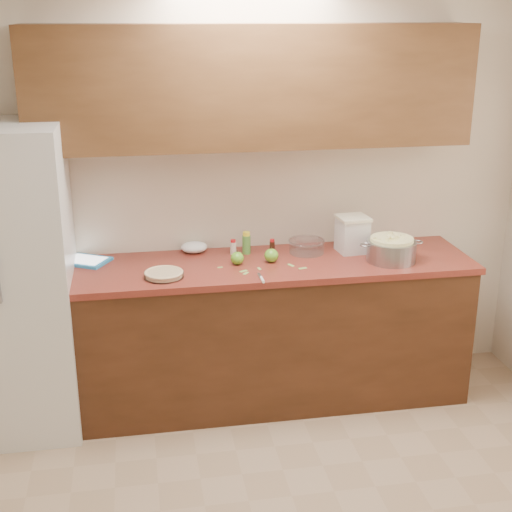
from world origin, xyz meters
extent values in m
plane|color=beige|center=(0.00, 1.80, 1.30)|extent=(3.60, 0.00, 3.60)
cube|color=#482514|center=(0.00, 1.48, 0.44)|extent=(2.60, 0.65, 0.88)
cube|color=maroon|center=(0.00, 1.48, 0.90)|extent=(2.64, 0.68, 0.04)
cube|color=brown|center=(0.00, 1.63, 1.95)|extent=(2.60, 0.34, 0.70)
cube|color=silver|center=(-1.44, 1.44, 0.90)|extent=(0.70, 0.70, 1.80)
cylinder|color=silver|center=(-0.57, 1.32, 0.94)|extent=(0.23, 0.23, 0.03)
cylinder|color=beige|center=(-0.57, 1.32, 0.94)|extent=(0.21, 0.21, 0.03)
torus|color=beige|center=(-0.57, 1.32, 0.95)|extent=(0.22, 0.22, 0.02)
cylinder|color=gray|center=(0.81, 1.37, 0.98)|extent=(0.30, 0.30, 0.13)
torus|color=gray|center=(0.64, 1.37, 1.03)|extent=(0.07, 0.07, 0.01)
torus|color=gray|center=(0.97, 1.37, 1.03)|extent=(0.07, 0.07, 0.01)
cylinder|color=#FDF3AB|center=(0.81, 1.37, 1.00)|extent=(0.26, 0.26, 0.14)
cube|color=silver|center=(0.63, 1.58, 1.03)|extent=(0.19, 0.19, 0.21)
cube|color=beige|center=(0.63, 1.58, 1.14)|extent=(0.20, 0.20, 0.02)
cube|color=#2B8ED1|center=(-1.03, 1.66, 0.93)|extent=(0.33, 0.31, 0.02)
cube|color=white|center=(-1.03, 1.66, 0.94)|extent=(0.27, 0.25, 0.00)
cube|color=gray|center=(-0.03, 1.25, 0.92)|extent=(0.02, 0.09, 0.00)
cylinder|color=white|center=(-0.03, 1.16, 0.93)|extent=(0.02, 0.08, 0.02)
cylinder|color=#4C8C38|center=(-0.04, 1.66, 0.98)|extent=(0.05, 0.05, 0.12)
cylinder|color=yellow|center=(-0.04, 1.66, 1.05)|extent=(0.04, 0.04, 0.02)
cylinder|color=beige|center=(-0.12, 1.66, 0.96)|extent=(0.04, 0.04, 0.08)
cylinder|color=red|center=(-0.12, 1.66, 1.01)|extent=(0.03, 0.03, 0.02)
cylinder|color=black|center=(0.12, 1.63, 0.96)|extent=(0.03, 0.03, 0.08)
cylinder|color=red|center=(0.12, 1.63, 1.01)|extent=(0.03, 0.03, 0.02)
cylinder|color=silver|center=(0.34, 1.60, 0.96)|extent=(0.22, 0.22, 0.08)
torus|color=silver|center=(0.34, 1.60, 1.00)|extent=(0.23, 0.23, 0.01)
ellipsoid|color=white|center=(-0.36, 1.73, 0.95)|extent=(0.18, 0.16, 0.07)
sphere|color=#60AA28|center=(-0.13, 1.46, 0.96)|extent=(0.08, 0.08, 0.08)
cylinder|color=#3F2D19|center=(-0.13, 1.46, 1.01)|extent=(0.01, 0.01, 0.01)
sphere|color=#60AA28|center=(0.09, 1.47, 0.96)|extent=(0.08, 0.08, 0.08)
cylinder|color=#3F2D19|center=(0.09, 1.47, 1.01)|extent=(0.01, 0.01, 0.01)
cube|color=#97C660|center=(-0.01, 1.36, 0.92)|extent=(0.02, 0.04, 0.00)
cube|color=#97C660|center=(0.25, 1.32, 0.92)|extent=(0.05, 0.03, 0.00)
cube|color=#97C660|center=(0.19, 1.39, 0.92)|extent=(0.04, 0.05, 0.00)
cube|color=#97C660|center=(-0.11, 1.34, 0.92)|extent=(0.05, 0.04, 0.00)
cube|color=#97C660|center=(-0.10, 1.30, 0.92)|extent=(0.04, 0.05, 0.00)
cube|color=#97C660|center=(-0.23, 1.43, 0.92)|extent=(0.03, 0.02, 0.00)
camera|label=1|loc=(-0.71, -2.54, 2.37)|focal=50.00mm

